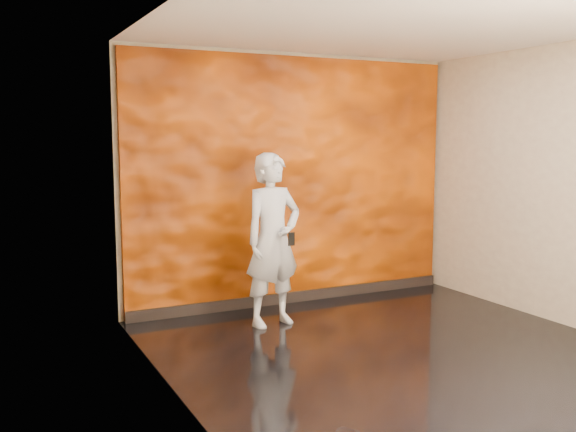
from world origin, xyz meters
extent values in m
cube|color=black|center=(0.00, 0.00, -0.01)|extent=(4.00, 4.00, 0.01)
cube|color=tan|center=(0.00, 2.00, 1.40)|extent=(4.00, 0.02, 2.80)
cube|color=tan|center=(-2.00, 0.00, 1.40)|extent=(0.02, 4.00, 2.80)
cube|color=tan|center=(2.00, 0.00, 1.40)|extent=(0.02, 4.00, 2.80)
cube|color=white|center=(0.00, 0.00, 2.80)|extent=(4.00, 4.00, 0.01)
cube|color=#EE5E02|center=(0.00, 1.96, 1.38)|extent=(3.90, 0.06, 2.75)
cube|color=black|center=(0.00, 1.92, 0.06)|extent=(3.90, 0.04, 0.12)
imported|color=#989DA6|center=(-0.61, 1.24, 0.86)|extent=(0.69, 0.51, 1.72)
cube|color=black|center=(-0.54, 0.97, 0.90)|extent=(0.07, 0.02, 0.13)
camera|label=1|loc=(-3.27, -4.46, 1.88)|focal=40.00mm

